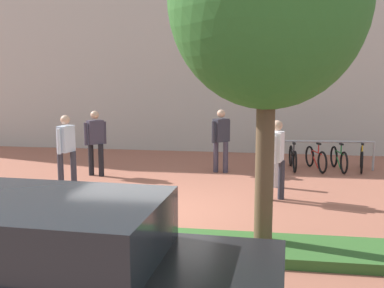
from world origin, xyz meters
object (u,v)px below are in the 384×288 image
object	(u,v)px
bollard_steel	(275,169)
person_suited_navy	(95,139)
bike_rack_cluster	(316,157)
person_suited_dark	(221,137)
person_shirt_blue	(66,146)
person_casual_tan	(277,155)
car_black_suv	(54,278)

from	to	relation	value
bollard_steel	person_suited_navy	bearing A→B (deg)	173.13
bike_rack_cluster	bollard_steel	bearing A→B (deg)	-117.05
person_suited_dark	person_shirt_blue	distance (m)	4.10
person_suited_dark	person_suited_navy	distance (m)	3.34
bollard_steel	person_shirt_blue	size ratio (longest dim) A/B	0.52
person_shirt_blue	person_casual_tan	size ratio (longest dim) A/B	1.00
bike_rack_cluster	person_shirt_blue	distance (m)	6.77
person_suited_navy	person_casual_tan	size ratio (longest dim) A/B	1.00
person_suited_navy	person_casual_tan	world-z (taller)	same
bike_rack_cluster	person_shirt_blue	bearing A→B (deg)	-153.85
person_casual_tan	bollard_steel	bearing A→B (deg)	89.78
person_suited_navy	bollard_steel	bearing A→B (deg)	-6.87
car_black_suv	person_suited_dark	bearing A→B (deg)	84.76
person_shirt_blue	person_casual_tan	world-z (taller)	same
person_suited_navy	car_black_suv	bearing A→B (deg)	-72.58
person_shirt_blue	car_black_suv	size ratio (longest dim) A/B	0.39
bollard_steel	person_casual_tan	size ratio (longest dim) A/B	0.52
bike_rack_cluster	person_suited_navy	bearing A→B (deg)	-163.80
bike_rack_cluster	person_suited_dark	size ratio (longest dim) A/B	1.86
bike_rack_cluster	person_suited_navy	distance (m)	6.07
bike_rack_cluster	person_casual_tan	world-z (taller)	person_casual_tan
bike_rack_cluster	person_suited_dark	distance (m)	2.78
bike_rack_cluster	person_casual_tan	distance (m)	3.62
person_suited_dark	person_casual_tan	xyz separation A→B (m)	(1.44, -2.60, 0.00)
person_suited_dark	car_black_suv	world-z (taller)	person_suited_dark
person_casual_tan	person_suited_navy	bearing A→B (deg)	160.10
bike_rack_cluster	car_black_suv	size ratio (longest dim) A/B	0.73
bike_rack_cluster	car_black_suv	xyz separation A→B (m)	(-3.38, -9.39, 0.41)
bollard_steel	person_shirt_blue	xyz separation A→B (m)	(-4.90, -0.72, 0.53)
person_shirt_blue	person_casual_tan	bearing A→B (deg)	-4.65
bike_rack_cluster	bollard_steel	world-z (taller)	bollard_steel
person_casual_tan	person_shirt_blue	bearing A→B (deg)	175.35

